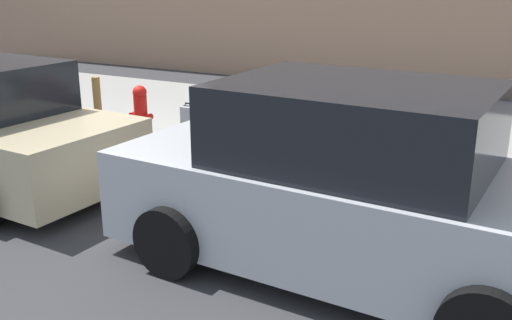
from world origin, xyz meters
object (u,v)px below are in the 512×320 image
(suitcase_black_4, at_px, (257,139))
(fire_hydrant, at_px, (141,112))
(suitcase_red_2, at_px, (325,142))
(parked_car_silver_0, at_px, (352,187))
(suitcase_silver_6, at_px, (194,127))
(suitcase_olive_1, at_px, (364,149))
(suitcase_teal_5, at_px, (218,130))
(bollard_post, at_px, (98,107))
(suitcase_navy_0, at_px, (404,158))
(suitcase_maroon_3, at_px, (287,139))

(suitcase_black_4, height_order, fire_hydrant, fire_hydrant)
(suitcase_red_2, distance_m, parked_car_silver_0, 2.50)
(suitcase_silver_6, relative_size, fire_hydrant, 0.79)
(suitcase_olive_1, relative_size, suitcase_teal_5, 0.98)
(suitcase_red_2, height_order, parked_car_silver_0, parked_car_silver_0)
(suitcase_red_2, distance_m, suitcase_teal_5, 1.53)
(suitcase_black_4, xyz_separation_m, bollard_post, (2.65, 0.21, 0.20))
(suitcase_olive_1, height_order, parked_car_silver_0, parked_car_silver_0)
(fire_hydrant, bearing_deg, suitcase_navy_0, -178.99)
(suitcase_olive_1, distance_m, suitcase_maroon_3, 1.03)
(suitcase_navy_0, bearing_deg, suitcase_olive_1, 7.49)
(suitcase_olive_1, distance_m, fire_hydrant, 3.47)
(suitcase_olive_1, relative_size, suitcase_black_4, 0.96)
(suitcase_olive_1, xyz_separation_m, suitcase_maroon_3, (1.03, 0.05, -0.00))
(suitcase_navy_0, xyz_separation_m, suitcase_red_2, (1.03, -0.00, 0.07))
(suitcase_silver_6, distance_m, fire_hydrant, 0.94)
(suitcase_silver_6, bearing_deg, suitcase_teal_5, 164.96)
(suitcase_red_2, bearing_deg, fire_hydrant, 1.44)
(fire_hydrant, bearing_deg, bollard_post, 11.99)
(suitcase_black_4, distance_m, parked_car_silver_0, 3.07)
(suitcase_black_4, xyz_separation_m, parked_car_silver_0, (-2.11, 2.19, 0.39))
(suitcase_navy_0, xyz_separation_m, parked_car_silver_0, (-0.10, 2.21, 0.36))
(suitcase_navy_0, bearing_deg, suitcase_teal_5, 3.34)
(suitcase_red_2, xyz_separation_m, suitcase_black_4, (0.98, 0.02, -0.09))
(suitcase_navy_0, height_order, parked_car_silver_0, parked_car_silver_0)
(suitcase_red_2, distance_m, fire_hydrant, 2.93)
(suitcase_maroon_3, height_order, bollard_post, suitcase_maroon_3)
(suitcase_olive_1, height_order, fire_hydrant, fire_hydrant)
(fire_hydrant, distance_m, parked_car_silver_0, 4.59)
(suitcase_navy_0, relative_size, suitcase_black_4, 0.80)
(suitcase_black_4, relative_size, bollard_post, 0.84)
(suitcase_navy_0, relative_size, suitcase_silver_6, 0.95)
(suitcase_teal_5, bearing_deg, fire_hydrant, -3.23)
(suitcase_red_2, bearing_deg, suitcase_navy_0, 179.80)
(suitcase_maroon_3, xyz_separation_m, bollard_post, (3.14, 0.11, 0.12))
(suitcase_black_4, xyz_separation_m, fire_hydrant, (1.94, 0.06, 0.18))
(fire_hydrant, bearing_deg, suitcase_olive_1, -179.91)
(suitcase_silver_6, bearing_deg, parked_car_silver_0, 145.07)
(suitcase_black_4, height_order, parked_car_silver_0, parked_car_silver_0)
(suitcase_red_2, bearing_deg, suitcase_olive_1, 172.84)
(suitcase_red_2, bearing_deg, suitcase_black_4, 0.91)
(suitcase_black_4, distance_m, suitcase_teal_5, 0.56)
(suitcase_olive_1, xyz_separation_m, suitcase_black_4, (1.52, -0.05, -0.08))
(suitcase_black_4, bearing_deg, suitcase_olive_1, 178.02)
(bollard_post, xyz_separation_m, parked_car_silver_0, (-4.76, 1.99, 0.18))
(suitcase_maroon_3, distance_m, suitcase_black_4, 0.51)
(suitcase_olive_1, bearing_deg, fire_hydrant, 0.09)
(suitcase_navy_0, relative_size, bollard_post, 0.67)
(suitcase_red_2, bearing_deg, suitcase_teal_5, 5.74)
(parked_car_silver_0, bearing_deg, bollard_post, -22.65)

